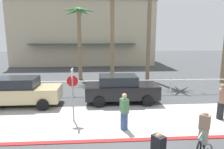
{
  "coord_description": "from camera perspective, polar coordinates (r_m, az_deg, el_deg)",
  "views": [
    {
      "loc": [
        -0.52,
        -5.13,
        4.05
      ],
      "look_at": [
        0.23,
        6.0,
        1.93
      ],
      "focal_mm": 32.62,
      "sensor_mm": 36.0,
      "label": 1
    }
  ],
  "objects": [
    {
      "name": "pedestrian_1",
      "position": [
        8.99,
        3.44,
        -10.75
      ],
      "size": [
        0.41,
        0.46,
        1.64
      ],
      "color": "#384C7A",
      "rests_on": "ground"
    },
    {
      "name": "palm_tree_2",
      "position": [
        19.04,
        -9.23,
        13.77
      ],
      "size": [
        3.05,
        3.38,
        6.58
      ],
      "color": "#846B4C",
      "rests_on": "ground"
    },
    {
      "name": "palm_tree_3",
      "position": [
        18.66,
        0.0,
        16.8
      ],
      "size": [
        3.25,
        3.78,
        7.83
      ],
      "color": "#846B4C",
      "rests_on": "ground"
    },
    {
      "name": "cyclist_teal_1",
      "position": [
        8.03,
        24.23,
        -14.96
      ],
      "size": [
        1.19,
        1.45,
        1.5
      ],
      "color": "black",
      "rests_on": "ground"
    },
    {
      "name": "rail_fence",
      "position": [
        14.01,
        -1.62,
        -2.49
      ],
      "size": [
        22.84,
        0.08,
        1.04
      ],
      "color": "white",
      "rests_on": "ground"
    },
    {
      "name": "car_black_2",
      "position": [
        12.53,
        2.53,
        -3.95
      ],
      "size": [
        4.4,
        2.02,
        1.69
      ],
      "color": "black",
      "rests_on": "ground"
    },
    {
      "name": "sidewalk_strip",
      "position": [
        10.18,
        -0.61,
        -12.62
      ],
      "size": [
        44.0,
        4.0,
        0.02
      ],
      "primitive_type": "cube",
      "color": "beige",
      "rests_on": "ground"
    },
    {
      "name": "stop_sign_bike_lane",
      "position": [
        9.7,
        -10.98,
        -3.6
      ],
      "size": [
        0.52,
        0.56,
        2.56
      ],
      "color": "gray",
      "rests_on": "ground"
    },
    {
      "name": "pedestrian_0",
      "position": [
        11.35,
        28.27,
        -7.02
      ],
      "size": [
        0.44,
        0.48,
        1.79
      ],
      "color": "#232326",
      "rests_on": "ground"
    },
    {
      "name": "car_tan_1",
      "position": [
        13.01,
        -24.21,
        -4.35
      ],
      "size": [
        4.4,
        2.02,
        1.69
      ],
      "color": "tan",
      "rests_on": "ground"
    },
    {
      "name": "curb_paint",
      "position": [
        8.38,
        0.2,
        -18.01
      ],
      "size": [
        44.0,
        0.24,
        0.03
      ],
      "primitive_type": "cube",
      "color": "maroon",
      "rests_on": "ground"
    },
    {
      "name": "ground_plane",
      "position": [
        15.67,
        -1.82,
        -4.22
      ],
      "size": [
        80.0,
        80.0,
        0.0
      ],
      "primitive_type": "plane",
      "color": "#424447"
    },
    {
      "name": "building_backdrop",
      "position": [
        31.49,
        -7.69,
        11.7
      ],
      "size": [
        20.02,
        9.99,
        9.19
      ],
      "color": "#BCAD8E",
      "rests_on": "ground"
    }
  ]
}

